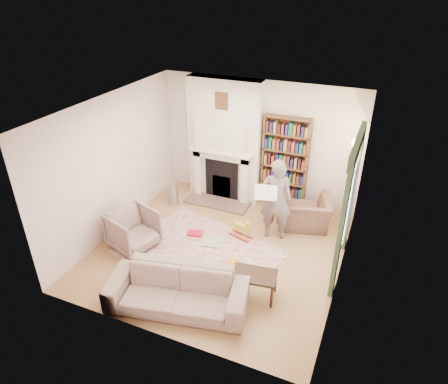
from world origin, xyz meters
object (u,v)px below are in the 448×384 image
at_px(sofa, 177,290).
at_px(rocking_horse, 241,229).
at_px(armchair_left, 133,229).
at_px(coffee_table, 254,285).
at_px(paraffin_heater, 173,193).
at_px(bookcase, 285,159).
at_px(man_reading, 276,200).
at_px(armchair_reading, 303,212).

distance_m(sofa, rocking_horse, 2.19).
distance_m(armchair_left, coffee_table, 2.65).
bearing_deg(paraffin_heater, bookcase, 21.56).
bearing_deg(armchair_left, man_reading, -41.93).
bearing_deg(coffee_table, man_reading, 88.67).
distance_m(sofa, paraffin_heater, 3.28).
relative_size(armchair_reading, rocking_horse, 2.17).
height_order(man_reading, coffee_table, man_reading).
bearing_deg(paraffin_heater, sofa, -59.37).
relative_size(armchair_left, sofa, 0.38).
xyz_separation_m(armchair_left, coffee_table, (2.61, -0.40, -0.15)).
bearing_deg(bookcase, armchair_left, -130.11).
distance_m(man_reading, coffee_table, 1.90).
xyz_separation_m(sofa, rocking_horse, (0.25, 2.17, -0.11)).
bearing_deg(man_reading, armchair_left, 15.65).
height_order(bookcase, rocking_horse, bookcase).
distance_m(armchair_reading, sofa, 3.34).
xyz_separation_m(armchair_reading, rocking_horse, (-1.05, -0.92, -0.13)).
xyz_separation_m(armchair_reading, paraffin_heater, (-2.96, -0.26, -0.07)).
distance_m(armchair_left, sofa, 1.91).
xyz_separation_m(bookcase, armchair_left, (-2.23, -2.64, -0.80)).
xyz_separation_m(sofa, man_reading, (0.84, 2.48, 0.53)).
relative_size(bookcase, rocking_horse, 3.84).
distance_m(bookcase, armchair_reading, 1.24).
distance_m(bookcase, man_reading, 1.31).
distance_m(armchair_reading, paraffin_heater, 2.98).
xyz_separation_m(sofa, coffee_table, (1.05, 0.70, -0.10)).
bearing_deg(armchair_reading, armchair_left, 19.51).
height_order(bookcase, man_reading, bookcase).
xyz_separation_m(armchair_left, paraffin_heater, (-0.10, 1.72, -0.10)).
relative_size(sofa, man_reading, 1.30).
distance_m(armchair_reading, armchair_left, 3.48).
height_order(coffee_table, paraffin_heater, paraffin_heater).
bearing_deg(rocking_horse, paraffin_heater, 176.76).
height_order(armchair_left, paraffin_heater, armchair_left).
bearing_deg(paraffin_heater, armchair_reading, 5.11).
xyz_separation_m(armchair_left, sofa, (1.57, -1.10, -0.06)).
relative_size(sofa, rocking_horse, 4.59).
relative_size(bookcase, paraffin_heater, 3.36).
bearing_deg(sofa, rocking_horse, 71.48).
distance_m(armchair_left, rocking_horse, 2.11).
xyz_separation_m(paraffin_heater, rocking_horse, (1.92, -0.65, -0.06)).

